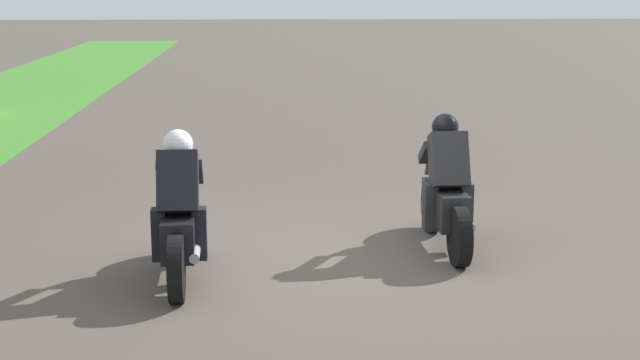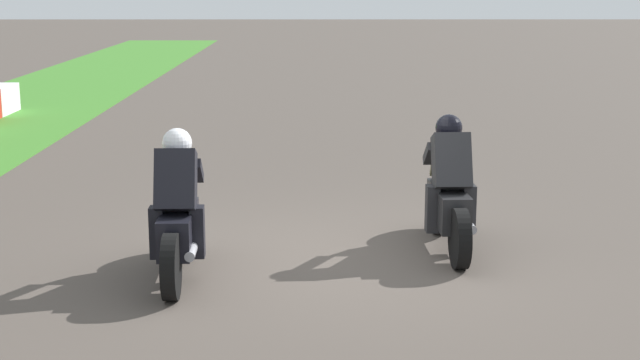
{
  "view_description": "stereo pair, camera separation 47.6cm",
  "coord_description": "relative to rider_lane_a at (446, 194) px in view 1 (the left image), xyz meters",
  "views": [
    {
      "loc": [
        -9.67,
        0.6,
        2.98
      ],
      "look_at": [
        -0.12,
        0.1,
        0.9
      ],
      "focal_mm": 52.26,
      "sensor_mm": 36.0,
      "label": 1
    },
    {
      "loc": [
        -9.68,
        0.13,
        2.98
      ],
      "look_at": [
        -0.12,
        0.1,
        0.9
      ],
      "focal_mm": 52.26,
      "sensor_mm": 36.0,
      "label": 2
    }
  ],
  "objects": [
    {
      "name": "rider_lane_b",
      "position": [
        -0.96,
        2.86,
        0.0
      ],
      "size": [
        2.04,
        0.55,
        1.51
      ],
      "rotation": [
        0.0,
        0.0,
        0.04
      ],
      "color": "black",
      "rests_on": "ground_plane"
    },
    {
      "name": "ground_plane",
      "position": [
        -0.36,
        1.33,
        -0.62
      ],
      "size": [
        120.0,
        120.0,
        0.0
      ],
      "primitive_type": "plane",
      "color": "#4F463F"
    },
    {
      "name": "rider_lane_a",
      "position": [
        0.0,
        0.0,
        0.0
      ],
      "size": [
        2.04,
        0.55,
        1.51
      ],
      "rotation": [
        0.0,
        0.0,
        0.04
      ],
      "color": "black",
      "rests_on": "ground_plane"
    }
  ]
}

